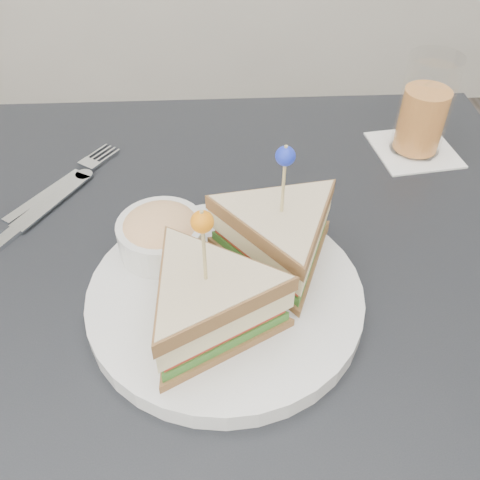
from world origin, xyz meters
The scene contains 5 objects.
table centered at (0.00, 0.00, 0.67)m, with size 0.80×0.80×0.75m.
plate_meal centered at (0.00, -0.03, 0.79)m, with size 0.31×0.29×0.16m.
cutlery_fork centered at (-0.21, 0.19, 0.75)m, with size 0.13×0.17×0.01m.
cutlery_knife centered at (-0.25, 0.10, 0.75)m, with size 0.13×0.20×0.01m.
drink_set centered at (0.27, 0.24, 0.81)m, with size 0.12×0.12×0.14m.
Camera 1 is at (-0.01, -0.39, 1.17)m, focal length 40.00 mm.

